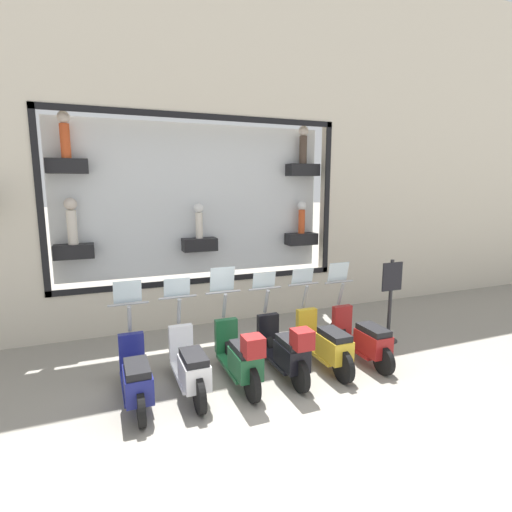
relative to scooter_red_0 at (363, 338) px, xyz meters
name	(u,v)px	position (x,y,z in m)	size (l,w,h in m)	color
ground_plane	(265,398)	(-0.53, 2.07, -0.42)	(120.00, 120.00, 0.00)	gray
building_facade	(198,138)	(3.08, 2.07, 3.59)	(1.25, 36.00, 7.86)	beige
scooter_red_0	(363,338)	(0.00, 0.00, 0.00)	(1.79, 0.61, 1.61)	black
scooter_yellow_1	(325,343)	(0.00, 0.76, 0.02)	(1.80, 0.60, 1.55)	black
scooter_black_2	(285,349)	(-0.06, 1.52, 0.05)	(1.80, 0.60, 1.54)	black
scooter_green_3	(240,356)	(-0.05, 2.28, 0.06)	(1.81, 0.60, 1.69)	black
scooter_white_4	(190,366)	(0.00, 3.04, 0.01)	(1.80, 0.60, 1.57)	black
scooter_navy_5	(136,376)	(0.00, 3.80, 0.00)	(1.79, 0.61, 1.60)	black
shop_sign_post	(390,298)	(0.55, -1.03, 0.46)	(0.36, 0.45, 1.63)	#232326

